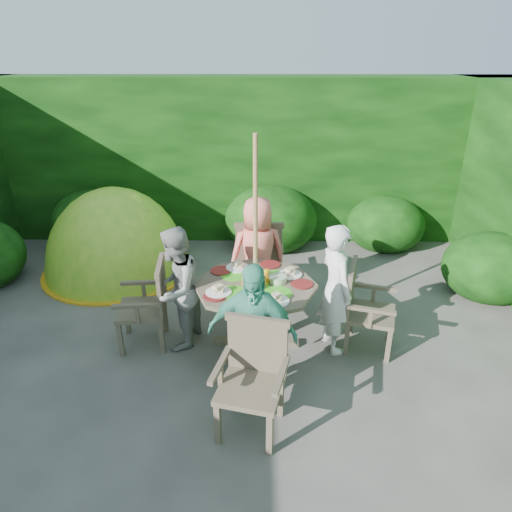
{
  "coord_description": "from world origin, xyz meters",
  "views": [
    {
      "loc": [
        0.46,
        -3.41,
        2.86
      ],
      "look_at": [
        0.4,
        1.02,
        0.85
      ],
      "focal_mm": 32.0,
      "sensor_mm": 36.0,
      "label": 1
    }
  ],
  "objects_px": {
    "garden_chair_left": "(149,303)",
    "dome_tent": "(119,270)",
    "child_left": "(176,289)",
    "child_back": "(258,255)",
    "patio_table": "(256,294)",
    "child_front": "(252,335)",
    "parasol_pole": "(255,250)",
    "garden_chair_front": "(253,375)",
    "garden_chair_right": "(364,307)",
    "child_right": "(336,289)",
    "garden_chair_back": "(259,257)"
  },
  "relations": [
    {
      "from": "garden_chair_right",
      "to": "child_right",
      "type": "relative_size",
      "value": 0.65
    },
    {
      "from": "garden_chair_right",
      "to": "child_back",
      "type": "distance_m",
      "value": 1.37
    },
    {
      "from": "patio_table",
      "to": "child_back",
      "type": "xyz_separation_m",
      "value": [
        0.01,
        0.8,
        0.08
      ]
    },
    {
      "from": "garden_chair_front",
      "to": "child_front",
      "type": "bearing_deg",
      "value": 105.93
    },
    {
      "from": "garden_chair_back",
      "to": "child_left",
      "type": "bearing_deg",
      "value": 51.5
    },
    {
      "from": "parasol_pole",
      "to": "garden_chair_front",
      "type": "height_order",
      "value": "parasol_pole"
    },
    {
      "from": "garden_chair_left",
      "to": "garden_chair_front",
      "type": "relative_size",
      "value": 0.99
    },
    {
      "from": "child_right",
      "to": "child_back",
      "type": "distance_m",
      "value": 1.13
    },
    {
      "from": "patio_table",
      "to": "garden_chair_back",
      "type": "height_order",
      "value": "garden_chair_back"
    },
    {
      "from": "patio_table",
      "to": "garden_chair_back",
      "type": "xyz_separation_m",
      "value": [
        0.02,
        1.09,
        -0.08
      ]
    },
    {
      "from": "child_left",
      "to": "dome_tent",
      "type": "bearing_deg",
      "value": -134.43
    },
    {
      "from": "parasol_pole",
      "to": "garden_chair_left",
      "type": "relative_size",
      "value": 2.47
    },
    {
      "from": "child_left",
      "to": "child_right",
      "type": "bearing_deg",
      "value": 100.71
    },
    {
      "from": "garden_chair_front",
      "to": "child_back",
      "type": "bearing_deg",
      "value": 103.15
    },
    {
      "from": "garden_chair_right",
      "to": "child_left",
      "type": "xyz_separation_m",
      "value": [
        -1.9,
        0.02,
        0.18
      ]
    },
    {
      "from": "child_left",
      "to": "child_front",
      "type": "xyz_separation_m",
      "value": [
        0.78,
        -0.82,
        0.01
      ]
    },
    {
      "from": "parasol_pole",
      "to": "garden_chair_left",
      "type": "distance_m",
      "value": 1.27
    },
    {
      "from": "child_left",
      "to": "child_back",
      "type": "height_order",
      "value": "child_back"
    },
    {
      "from": "patio_table",
      "to": "garden_chair_front",
      "type": "relative_size",
      "value": 1.42
    },
    {
      "from": "garden_chair_front",
      "to": "dome_tent",
      "type": "height_order",
      "value": "dome_tent"
    },
    {
      "from": "garden_chair_right",
      "to": "child_left",
      "type": "relative_size",
      "value": 0.68
    },
    {
      "from": "patio_table",
      "to": "child_left",
      "type": "xyz_separation_m",
      "value": [
        -0.8,
        0.01,
        0.04
      ]
    },
    {
      "from": "parasol_pole",
      "to": "garden_chair_back",
      "type": "height_order",
      "value": "parasol_pole"
    },
    {
      "from": "child_left",
      "to": "child_back",
      "type": "relative_size",
      "value": 0.95
    },
    {
      "from": "garden_chair_left",
      "to": "child_right",
      "type": "distance_m",
      "value": 1.91
    },
    {
      "from": "dome_tent",
      "to": "child_right",
      "type": "bearing_deg",
      "value": -17.22
    },
    {
      "from": "child_front",
      "to": "parasol_pole",
      "type": "bearing_deg",
      "value": 99.2
    },
    {
      "from": "patio_table",
      "to": "child_front",
      "type": "xyz_separation_m",
      "value": [
        -0.02,
        -0.8,
        0.05
      ]
    },
    {
      "from": "parasol_pole",
      "to": "child_front",
      "type": "height_order",
      "value": "parasol_pole"
    },
    {
      "from": "garden_chair_left",
      "to": "child_back",
      "type": "distance_m",
      "value": 1.37
    },
    {
      "from": "garden_chair_back",
      "to": "child_back",
      "type": "bearing_deg",
      "value": 87.18
    },
    {
      "from": "patio_table",
      "to": "child_front",
      "type": "height_order",
      "value": "child_front"
    },
    {
      "from": "garden_chair_right",
      "to": "child_left",
      "type": "height_order",
      "value": "child_left"
    },
    {
      "from": "garden_chair_front",
      "to": "child_right",
      "type": "relative_size",
      "value": 0.66
    },
    {
      "from": "patio_table",
      "to": "child_right",
      "type": "bearing_deg",
      "value": -1.21
    },
    {
      "from": "child_back",
      "to": "child_front",
      "type": "bearing_deg",
      "value": 76.25
    },
    {
      "from": "child_left",
      "to": "child_front",
      "type": "height_order",
      "value": "child_front"
    },
    {
      "from": "parasol_pole",
      "to": "garden_chair_right",
      "type": "xyz_separation_m",
      "value": [
        1.1,
        -0.0,
        -0.63
      ]
    },
    {
      "from": "child_front",
      "to": "patio_table",
      "type": "bearing_deg",
      "value": 98.9
    },
    {
      "from": "garden_chair_front",
      "to": "child_left",
      "type": "distance_m",
      "value": 1.38
    },
    {
      "from": "patio_table",
      "to": "dome_tent",
      "type": "xyz_separation_m",
      "value": [
        -1.97,
        1.77,
        -0.61
      ]
    },
    {
      "from": "garden_chair_right",
      "to": "garden_chair_back",
      "type": "distance_m",
      "value": 1.54
    },
    {
      "from": "child_front",
      "to": "dome_tent",
      "type": "bearing_deg",
      "value": 137.6
    },
    {
      "from": "garden_chair_front",
      "to": "dome_tent",
      "type": "bearing_deg",
      "value": 138.16
    },
    {
      "from": "child_front",
      "to": "dome_tent",
      "type": "distance_m",
      "value": 3.29
    },
    {
      "from": "garden_chair_left",
      "to": "dome_tent",
      "type": "distance_m",
      "value": 2.0
    },
    {
      "from": "child_front",
      "to": "child_right",
      "type": "bearing_deg",
      "value": 54.2
    },
    {
      "from": "garden_chair_right",
      "to": "child_back",
      "type": "relative_size",
      "value": 0.64
    },
    {
      "from": "parasol_pole",
      "to": "garden_chair_back",
      "type": "relative_size",
      "value": 2.23
    },
    {
      "from": "garden_chair_back",
      "to": "dome_tent",
      "type": "bearing_deg",
      "value": -19.78
    }
  ]
}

